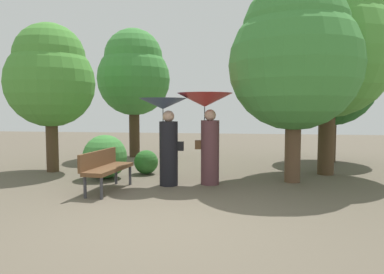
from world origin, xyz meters
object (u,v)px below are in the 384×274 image
at_px(tree_near_right, 329,44).
at_px(tree_mid_right, 332,75).
at_px(person_right, 207,118).
at_px(tree_mid_left, 50,75).
at_px(park_bench, 105,166).
at_px(tree_near_left, 134,73).
at_px(person_left, 166,127).
at_px(tree_far_back, 295,54).

relative_size(tree_near_right, tree_mid_right, 1.19).
xyz_separation_m(person_right, tree_mid_left, (-4.31, 1.01, 1.10)).
height_order(tree_near_right, tree_mid_left, tree_near_right).
bearing_deg(person_right, park_bench, 115.35).
height_order(person_right, tree_mid_right, tree_mid_right).
bearing_deg(tree_near_left, park_bench, -78.56).
distance_m(person_left, person_right, 0.93).
distance_m(park_bench, tree_far_back, 4.86).
distance_m(tree_near_right, tree_mid_left, 7.31).
bearing_deg(tree_mid_right, person_right, -131.04).
bearing_deg(person_left, tree_mid_right, -46.40).
bearing_deg(tree_far_back, tree_mid_left, 175.71).
relative_size(person_left, tree_near_right, 0.37).
relative_size(person_left, person_right, 0.94).
bearing_deg(park_bench, tree_mid_left, 54.22).
height_order(tree_mid_left, tree_mid_right, tree_mid_right).
bearing_deg(tree_far_back, park_bench, -158.89).
xyz_separation_m(tree_near_right, tree_mid_right, (0.65, 2.42, -0.56)).
relative_size(person_right, park_bench, 1.33).
height_order(tree_near_right, tree_far_back, tree_near_right).
height_order(person_right, park_bench, person_right).
bearing_deg(tree_mid_right, person_left, -135.54).
height_order(person_left, park_bench, person_left).
bearing_deg(person_left, tree_near_left, 24.77).
bearing_deg(tree_mid_left, tree_far_back, -4.29).
xyz_separation_m(tree_near_left, tree_mid_left, (-1.25, -3.28, -0.39)).
bearing_deg(person_left, park_bench, 122.01).
xyz_separation_m(tree_mid_left, tree_mid_right, (7.88, 3.10, 0.18)).
height_order(person_left, tree_near_right, tree_near_right).
height_order(tree_near_left, tree_mid_left, tree_near_left).
distance_m(person_left, tree_mid_left, 3.88).
bearing_deg(tree_mid_right, tree_near_right, -104.94).
bearing_deg(person_right, tree_mid_right, -41.90).
bearing_deg(tree_near_right, person_right, -150.12).
distance_m(person_left, tree_mid_right, 6.40).
bearing_deg(tree_mid_right, tree_near_left, 178.37).
relative_size(person_left, park_bench, 1.26).
bearing_deg(tree_mid_left, person_left, -20.24).
height_order(park_bench, tree_mid_left, tree_mid_left).
xyz_separation_m(person_left, tree_near_right, (3.80, 1.94, 2.03)).
height_order(person_left, tree_far_back, tree_far_back).
xyz_separation_m(tree_mid_left, tree_far_back, (6.26, -0.47, 0.34)).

